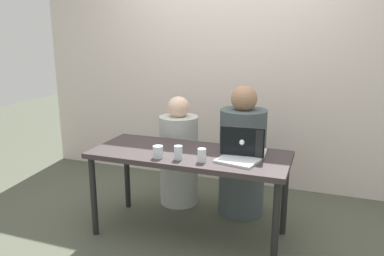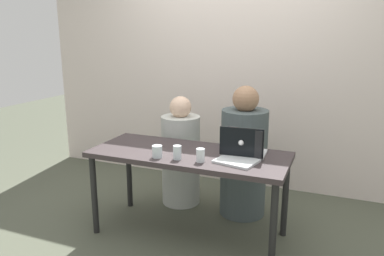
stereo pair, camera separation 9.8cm
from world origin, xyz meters
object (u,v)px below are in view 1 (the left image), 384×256
object	(u,v)px
person_on_right	(242,158)
water_glass_right	(202,156)
laptop_front_right	(240,154)
water_glass_left	(158,153)
person_on_left	(179,157)
laptop_back_right	(244,148)
water_glass_center	(178,154)

from	to	relation	value
person_on_right	water_glass_right	world-z (taller)	person_on_right
laptop_front_right	water_glass_left	world-z (taller)	laptop_front_right
laptop_front_right	water_glass_right	xyz separation A→B (m)	(-0.25, -0.13, -0.01)
person_on_left	laptop_back_right	world-z (taller)	person_on_left
person_on_right	laptop_front_right	bearing A→B (deg)	93.52
laptop_front_right	water_glass_center	size ratio (longest dim) A/B	3.16
person_on_right	laptop_front_right	size ratio (longest dim) A/B	3.61
person_on_right	water_glass_left	xyz separation A→B (m)	(-0.48, -0.74, 0.22)
person_on_left	laptop_front_right	xyz separation A→B (m)	(0.72, -0.59, 0.29)
person_on_right	laptop_front_right	xyz separation A→B (m)	(0.11, -0.59, 0.23)
water_glass_left	water_glass_center	distance (m)	0.16
laptop_back_right	water_glass_center	xyz separation A→B (m)	(-0.43, -0.27, -0.01)
laptop_back_right	water_glass_left	bearing A→B (deg)	22.59
person_on_right	water_glass_left	size ratio (longest dim) A/B	12.89
laptop_front_right	water_glass_left	distance (m)	0.61
water_glass_left	water_glass_right	size ratio (longest dim) A/B	0.92
water_glass_left	water_glass_right	xyz separation A→B (m)	(0.34, 0.02, 0.00)
water_glass_center	laptop_front_right	bearing A→B (deg)	17.71
laptop_back_right	water_glass_left	distance (m)	0.65
person_on_left	water_glass_center	xyz separation A→B (m)	(0.29, -0.72, 0.28)
person_on_left	water_glass_right	bearing A→B (deg)	110.44
water_glass_left	water_glass_right	distance (m)	0.34
person_on_left	person_on_right	bearing A→B (deg)	167.14
laptop_back_right	laptop_front_right	bearing A→B (deg)	88.86
person_on_left	water_glass_center	world-z (taller)	person_on_left
laptop_front_right	water_glass_left	xyz separation A→B (m)	(-0.59, -0.16, -0.01)
water_glass_center	water_glass_right	bearing A→B (deg)	2.39
person_on_right	water_glass_left	world-z (taller)	person_on_right
person_on_left	laptop_back_right	xyz separation A→B (m)	(0.72, -0.46, 0.29)
person_on_right	laptop_back_right	world-z (taller)	person_on_right
person_on_left	laptop_back_right	distance (m)	0.90
person_on_left	water_glass_center	bearing A→B (deg)	99.04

